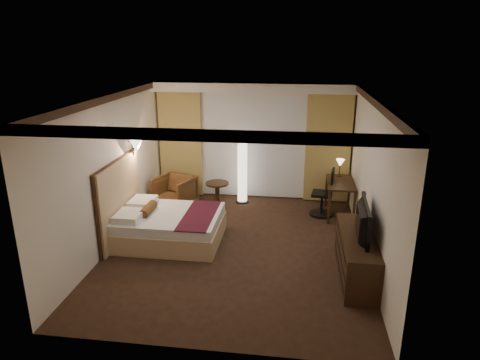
# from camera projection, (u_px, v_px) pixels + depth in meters

# --- Properties ---
(floor) EXTENTS (4.50, 5.50, 0.01)m
(floor) POSITION_uv_depth(u_px,v_px,m) (237.00, 247.00, 7.76)
(floor) COLOR black
(floor) RESTS_ON ground
(ceiling) EXTENTS (4.50, 5.50, 0.01)m
(ceiling) POSITION_uv_depth(u_px,v_px,m) (237.00, 97.00, 6.93)
(ceiling) COLOR white
(ceiling) RESTS_ON back_wall
(back_wall) EXTENTS (4.50, 0.02, 2.70)m
(back_wall) POSITION_uv_depth(u_px,v_px,m) (253.00, 141.00, 9.94)
(back_wall) COLOR white
(back_wall) RESTS_ON floor
(left_wall) EXTENTS (0.02, 5.50, 2.70)m
(left_wall) POSITION_uv_depth(u_px,v_px,m) (112.00, 171.00, 7.63)
(left_wall) COLOR white
(left_wall) RESTS_ON floor
(right_wall) EXTENTS (0.02, 5.50, 2.70)m
(right_wall) POSITION_uv_depth(u_px,v_px,m) (372.00, 182.00, 7.06)
(right_wall) COLOR white
(right_wall) RESTS_ON floor
(crown_molding) EXTENTS (4.50, 5.50, 0.12)m
(crown_molding) POSITION_uv_depth(u_px,v_px,m) (237.00, 101.00, 6.94)
(crown_molding) COLOR black
(crown_molding) RESTS_ON ceiling
(soffit) EXTENTS (4.50, 0.50, 0.20)m
(soffit) POSITION_uv_depth(u_px,v_px,m) (253.00, 87.00, 9.31)
(soffit) COLOR white
(soffit) RESTS_ON ceiling
(curtain_sheer) EXTENTS (2.48, 0.04, 2.45)m
(curtain_sheer) POSITION_uv_depth(u_px,v_px,m) (253.00, 146.00, 9.89)
(curtain_sheer) COLOR silver
(curtain_sheer) RESTS_ON back_wall
(curtain_left_drape) EXTENTS (1.00, 0.14, 2.45)m
(curtain_left_drape) POSITION_uv_depth(u_px,v_px,m) (181.00, 144.00, 10.05)
(curtain_left_drape) COLOR tan
(curtain_left_drape) RESTS_ON back_wall
(curtain_right_drape) EXTENTS (1.00, 0.14, 2.45)m
(curtain_right_drape) POSITION_uv_depth(u_px,v_px,m) (328.00, 149.00, 9.62)
(curtain_right_drape) COLOR tan
(curtain_right_drape) RESTS_ON back_wall
(wall_sconce) EXTENTS (0.24, 0.24, 0.24)m
(wall_sconce) POSITION_uv_depth(u_px,v_px,m) (136.00, 146.00, 8.30)
(wall_sconce) COLOR white
(wall_sconce) RESTS_ON left_wall
(bed) EXTENTS (1.86, 1.45, 0.54)m
(bed) POSITION_uv_depth(u_px,v_px,m) (170.00, 227.00, 7.93)
(bed) COLOR white
(bed) RESTS_ON floor
(headboard) EXTENTS (0.12, 1.75, 1.50)m
(headboard) POSITION_uv_depth(u_px,v_px,m) (120.00, 201.00, 7.90)
(headboard) COLOR tan
(headboard) RESTS_ON floor
(armchair) EXTENTS (0.98, 0.95, 0.79)m
(armchair) POSITION_uv_depth(u_px,v_px,m) (175.00, 191.00, 9.48)
(armchair) COLOR #4C3116
(armchair) RESTS_ON floor
(side_table) EXTENTS (0.51, 0.51, 0.57)m
(side_table) POSITION_uv_depth(u_px,v_px,m) (217.00, 195.00, 9.58)
(side_table) COLOR black
(side_table) RESTS_ON floor
(floor_lamp) EXTENTS (0.29, 0.29, 1.39)m
(floor_lamp) POSITION_uv_depth(u_px,v_px,m) (242.00, 173.00, 9.71)
(floor_lamp) COLOR white
(floor_lamp) RESTS_ON floor
(desk) EXTENTS (0.55, 1.09, 0.75)m
(desk) POSITION_uv_depth(u_px,v_px,m) (340.00, 198.00, 9.08)
(desk) COLOR black
(desk) RESTS_ON floor
(desk_lamp) EXTENTS (0.18, 0.18, 0.34)m
(desk_lamp) POSITION_uv_depth(u_px,v_px,m) (340.00, 169.00, 9.28)
(desk_lamp) COLOR #FFD899
(desk_lamp) RESTS_ON desk
(office_chair) EXTENTS (0.57, 0.57, 1.04)m
(office_chair) POSITION_uv_depth(u_px,v_px,m) (322.00, 192.00, 9.03)
(office_chair) COLOR black
(office_chair) RESTS_ON floor
(dresser) EXTENTS (0.50, 1.79, 0.70)m
(dresser) POSITION_uv_depth(u_px,v_px,m) (356.00, 255.00, 6.73)
(dresser) COLOR black
(dresser) RESTS_ON floor
(television) EXTENTS (0.69, 1.14, 0.15)m
(television) POSITION_uv_depth(u_px,v_px,m) (358.00, 216.00, 6.52)
(television) COLOR black
(television) RESTS_ON dresser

